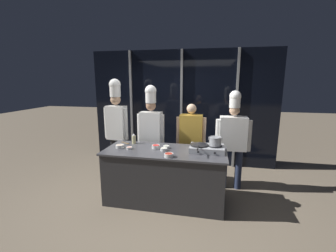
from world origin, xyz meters
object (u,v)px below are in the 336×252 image
object	(u,v)px
prep_bowl_bell_pepper	(156,146)
serving_spoon_slotted	(126,143)
stock_pot	(215,141)
prep_bowl_chili_flakes	(169,155)
portable_stove	(207,148)
chef_head	(116,120)
chef_sous	(151,127)
prep_bowl_chicken	(120,146)
frying_pan	(199,144)
prep_bowl_bean_sprouts	(166,147)
chef_line	(233,135)
person_guest	(191,137)
squeeze_bottle_oil	(134,139)
prep_bowl_shrimp	(129,148)
prep_bowl_garlic	(164,149)

from	to	relation	value
prep_bowl_bell_pepper	serving_spoon_slotted	size ratio (longest dim) A/B	0.72
stock_pot	prep_bowl_chili_flakes	world-z (taller)	stock_pot
portable_stove	chef_head	xyz separation A→B (m)	(-1.82, 0.63, 0.28)
serving_spoon_slotted	chef_sous	xyz separation A→B (m)	(0.35, 0.39, 0.23)
portable_stove	prep_bowl_chicken	xyz separation A→B (m)	(-1.44, -0.10, -0.02)
frying_pan	prep_bowl_bean_sprouts	size ratio (longest dim) A/B	4.88
portable_stove	chef_line	distance (m)	0.78
person_guest	serving_spoon_slotted	bearing A→B (deg)	22.97
prep_bowl_bean_sprouts	person_guest	world-z (taller)	person_guest
frying_pan	chef_sous	xyz separation A→B (m)	(-0.95, 0.57, 0.11)
prep_bowl_bell_pepper	prep_bowl_bean_sprouts	xyz separation A→B (m)	(0.17, 0.04, -0.01)
stock_pot	person_guest	bearing A→B (deg)	124.30
serving_spoon_slotted	chef_head	size ratio (longest dim) A/B	0.09
prep_bowl_bell_pepper	prep_bowl_chili_flakes	distance (m)	0.48
squeeze_bottle_oil	prep_bowl_bell_pepper	size ratio (longest dim) A/B	1.38
prep_bowl_bean_sprouts	chef_head	bearing A→B (deg)	152.73
prep_bowl_chili_flakes	chef_head	xyz separation A→B (m)	(-1.28, 1.01, 0.30)
prep_bowl_shrimp	chef_head	xyz separation A→B (m)	(-0.56, 0.76, 0.31)
prep_bowl_garlic	serving_spoon_slotted	distance (m)	0.80
stock_pot	portable_stove	bearing A→B (deg)	-179.89
serving_spoon_slotted	chef_line	size ratio (longest dim) A/B	0.10
serving_spoon_slotted	squeeze_bottle_oil	bearing A→B (deg)	14.30
portable_stove	stock_pot	distance (m)	0.18
portable_stove	squeeze_bottle_oil	bearing A→B (deg)	171.09
squeeze_bottle_oil	person_guest	xyz separation A→B (m)	(0.98, 0.45, -0.03)
chef_sous	person_guest	distance (m)	0.78
prep_bowl_garlic	stock_pot	bearing A→B (deg)	7.16
frying_pan	prep_bowl_chili_flakes	xyz separation A→B (m)	(-0.42, -0.37, -0.09)
prep_bowl_chicken	prep_bowl_chili_flakes	size ratio (longest dim) A/B	1.03
prep_bowl_chili_flakes	prep_bowl_bean_sprouts	xyz separation A→B (m)	(-0.13, 0.42, -0.01)
prep_bowl_shrimp	person_guest	size ratio (longest dim) A/B	0.06
frying_pan	chef_line	xyz separation A→B (m)	(0.57, 0.64, 0.02)
frying_pan	chef_head	distance (m)	1.82
portable_stove	prep_bowl_bell_pepper	world-z (taller)	portable_stove
portable_stove	chef_line	xyz separation A→B (m)	(0.44, 0.63, 0.09)
prep_bowl_garlic	chef_line	world-z (taller)	chef_line
squeeze_bottle_oil	chef_line	world-z (taller)	chef_line
chef_head	person_guest	xyz separation A→B (m)	(1.50, 0.02, -0.27)
frying_pan	prep_bowl_shrimp	world-z (taller)	frying_pan
portable_stove	chef_line	bearing A→B (deg)	54.86
portable_stove	person_guest	world-z (taller)	person_guest
chef_line	person_guest	bearing A→B (deg)	-3.09
serving_spoon_slotted	person_guest	xyz separation A→B (m)	(1.11, 0.48, 0.06)
prep_bowl_bell_pepper	chef_line	world-z (taller)	chef_line
serving_spoon_slotted	person_guest	distance (m)	1.21
person_guest	portable_stove	bearing A→B (deg)	115.61
prep_bowl_chili_flakes	serving_spoon_slotted	distance (m)	1.05
prep_bowl_chicken	prep_bowl_bean_sprouts	bearing A→B (deg)	10.44
prep_bowl_bean_sprouts	prep_bowl_shrimp	bearing A→B (deg)	-163.97
prep_bowl_garlic	chef_sous	world-z (taller)	chef_sous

